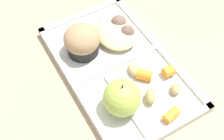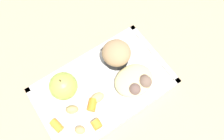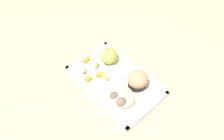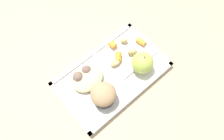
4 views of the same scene
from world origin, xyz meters
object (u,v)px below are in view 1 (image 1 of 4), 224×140
at_px(green_apple, 122,98).
at_px(lunch_tray, 118,68).
at_px(bran_muffin, 82,41).
at_px(plastic_fork, 114,30).

bearing_deg(green_apple, lunch_tray, -27.07).
distance_m(bran_muffin, plastic_fork, 0.10).
height_order(lunch_tray, plastic_fork, lunch_tray).
bearing_deg(bran_muffin, lunch_tray, -148.42).
xyz_separation_m(green_apple, plastic_fork, (0.19, -0.09, -0.04)).
relative_size(lunch_tray, plastic_fork, 2.43).
bearing_deg(green_apple, plastic_fork, -26.17).
height_order(lunch_tray, green_apple, green_apple).
bearing_deg(lunch_tray, green_apple, 152.93).
bearing_deg(plastic_fork, bran_muffin, 103.00).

